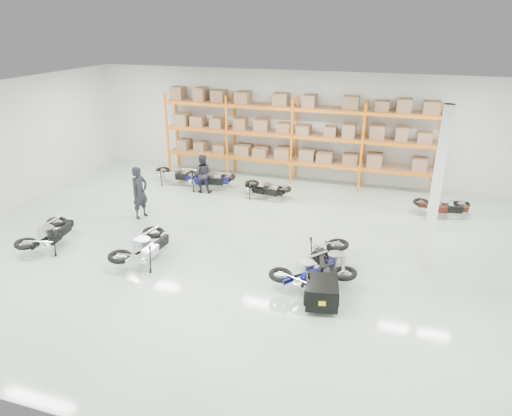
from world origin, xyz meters
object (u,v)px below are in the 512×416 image
(moto_blue_centre, at_px, (308,265))
(trailer, at_px, (322,292))
(moto_back_b, at_px, (177,171))
(person_left, at_px, (140,193))
(moto_back_c, at_px, (266,186))
(moto_touring_right, at_px, (332,255))
(moto_back_d, at_px, (443,203))
(moto_back_a, at_px, (208,176))
(moto_silver_left, at_px, (144,242))
(moto_black_far_left, at_px, (48,230))
(person_back, at_px, (202,174))

(moto_blue_centre, relative_size, trailer, 1.09)
(moto_back_b, bearing_deg, person_left, -176.59)
(person_left, bearing_deg, moto_back_b, 22.84)
(moto_blue_centre, bearing_deg, person_left, 11.30)
(trailer, bearing_deg, moto_back_c, 106.15)
(moto_touring_right, bearing_deg, moto_blue_centre, -140.61)
(trailer, xyz_separation_m, moto_back_b, (-7.31, 6.96, 0.15))
(moto_blue_centre, height_order, moto_back_d, moto_blue_centre)
(moto_back_a, bearing_deg, moto_back_c, -106.53)
(moto_silver_left, xyz_separation_m, moto_back_a, (-0.63, 6.07, -0.03))
(moto_silver_left, relative_size, person_left, 1.06)
(trailer, height_order, moto_back_d, moto_back_d)
(moto_touring_right, relative_size, trailer, 1.15)
(moto_back_c, bearing_deg, moto_touring_right, -136.13)
(trailer, relative_size, moto_back_d, 0.99)
(moto_black_far_left, relative_size, trailer, 1.13)
(moto_back_a, xyz_separation_m, person_left, (-1.10, -3.36, 0.35))
(moto_black_far_left, xyz_separation_m, moto_back_c, (5.07, 5.87, -0.06))
(moto_silver_left, height_order, moto_back_c, moto_silver_left)
(moto_blue_centre, bearing_deg, moto_back_a, -15.13)
(moto_touring_right, distance_m, trailer, 1.61)
(moto_back_b, relative_size, moto_back_d, 1.08)
(moto_back_a, relative_size, moto_back_d, 1.11)
(moto_back_a, xyz_separation_m, moto_back_d, (8.89, -0.14, -0.05))
(trailer, height_order, moto_back_a, moto_back_a)
(moto_back_a, distance_m, person_left, 3.55)
(trailer, bearing_deg, moto_silver_left, 161.24)
(moto_touring_right, xyz_separation_m, person_back, (-5.88, 4.77, 0.19))
(moto_silver_left, height_order, moto_back_b, moto_silver_left)
(moto_silver_left, bearing_deg, moto_back_b, -67.30)
(moto_blue_centre, height_order, moto_silver_left, moto_silver_left)
(moto_touring_right, height_order, trailer, moto_touring_right)
(moto_silver_left, xyz_separation_m, trailer, (5.18, -0.71, -0.20))
(moto_silver_left, relative_size, person_back, 1.26)
(moto_blue_centre, distance_m, person_back, 7.67)
(moto_back_a, height_order, person_left, person_left)
(moto_back_d, relative_size, person_back, 1.08)
(moto_back_a, relative_size, person_back, 1.19)
(moto_touring_right, xyz_separation_m, moto_back_a, (-5.81, 5.18, -0.02))
(trailer, bearing_deg, moto_touring_right, 79.08)
(moto_back_a, bearing_deg, moto_blue_centre, -147.56)
(person_left, bearing_deg, moto_blue_centre, -95.36)
(moto_black_far_left, xyz_separation_m, moto_back_a, (2.57, 6.18, -0.01))
(moto_blue_centre, bearing_deg, person_back, -12.66)
(moto_blue_centre, xyz_separation_m, moto_back_c, (-2.78, 5.58, -0.04))
(moto_back_d, bearing_deg, moto_back_a, 77.42)
(moto_black_far_left, bearing_deg, moto_back_c, -137.65)
(moto_black_far_left, height_order, moto_back_b, moto_black_far_left)
(moto_silver_left, xyz_separation_m, person_back, (-0.70, 5.66, 0.18))
(moto_silver_left, relative_size, moto_back_c, 1.17)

